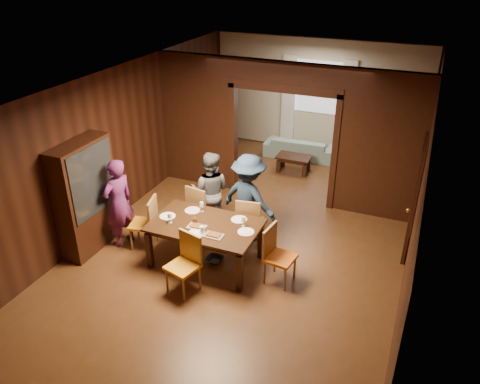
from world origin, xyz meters
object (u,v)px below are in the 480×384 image
at_px(chair_right, 280,256).
at_px(chair_far_r, 250,220).
at_px(person_purple, 119,203).
at_px(sofa, 300,148).
at_px(person_grey, 210,191).
at_px(person_navy, 249,199).
at_px(dining_table, 206,243).
at_px(chair_left, 143,223).
at_px(chair_far_l, 203,207).
at_px(hutch, 86,197).
at_px(chair_near, 182,265).
at_px(coffee_table, 293,164).

bearing_deg(chair_right, chair_far_r, 53.07).
distance_m(person_purple, sofa, 5.43).
xyz_separation_m(person_grey, person_navy, (0.81, -0.10, 0.06)).
height_order(dining_table, chair_far_r, chair_far_r).
xyz_separation_m(chair_left, chair_right, (2.57, -0.03, 0.00)).
height_order(person_grey, chair_far_l, person_grey).
xyz_separation_m(dining_table, hutch, (-2.11, -0.34, 0.62)).
distance_m(sofa, chair_far_r, 4.21).
relative_size(sofa, chair_near, 1.85).
distance_m(person_purple, chair_left, 0.54).
relative_size(person_purple, coffee_table, 2.06).
bearing_deg(hutch, chair_near, -12.78).
bearing_deg(hutch, chair_right, 5.39).
xyz_separation_m(person_purple, chair_left, (0.42, 0.07, -0.34)).
bearing_deg(sofa, chair_far_l, 77.95).
xyz_separation_m(person_purple, chair_near, (1.67, -0.77, -0.34)).
relative_size(dining_table, chair_near, 1.85).
distance_m(sofa, dining_table, 5.02).
bearing_deg(person_grey, chair_near, 89.69).
xyz_separation_m(chair_right, chair_far_r, (-0.84, 0.83, 0.00)).
bearing_deg(coffee_table, sofa, 96.33).
distance_m(coffee_table, hutch, 5.13).
xyz_separation_m(person_grey, chair_far_r, (0.89, -0.23, -0.29)).
bearing_deg(coffee_table, chair_near, -93.48).
height_order(person_navy, chair_right, person_navy).
relative_size(person_purple, dining_table, 0.92).
distance_m(sofa, chair_far_l, 4.17).
height_order(dining_table, chair_right, chair_right).
relative_size(dining_table, hutch, 0.90).
bearing_deg(chair_left, coffee_table, 144.94).
relative_size(sofa, chair_far_r, 1.85).
xyz_separation_m(person_purple, dining_table, (1.67, 0.05, -0.45)).
relative_size(person_grey, coffee_table, 1.95).
height_order(person_grey, sofa, person_grey).
bearing_deg(chair_near, person_navy, 93.08).
distance_m(coffee_table, chair_left, 4.39).
height_order(dining_table, chair_left, chair_left).
relative_size(chair_right, chair_far_r, 1.00).
height_order(chair_right, chair_near, same).
height_order(chair_left, chair_right, same).
relative_size(coffee_table, hutch, 0.40).
height_order(sofa, hutch, hutch).
height_order(person_purple, chair_left, person_purple).
relative_size(person_grey, chair_near, 1.61).
relative_size(person_purple, person_grey, 1.06).
xyz_separation_m(person_grey, chair_left, (-0.84, -1.03, -0.29)).
height_order(person_purple, person_grey, person_purple).
xyz_separation_m(person_navy, chair_near, (-0.39, -1.77, -0.35)).
distance_m(person_navy, hutch, 2.82).
bearing_deg(chair_far_l, chair_near, 116.33).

